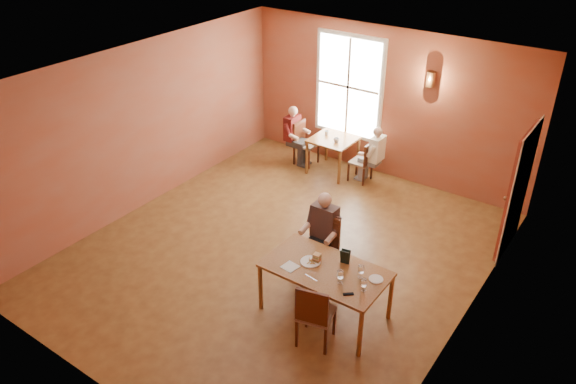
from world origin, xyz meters
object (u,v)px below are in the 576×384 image
Objects in this scene: chair_diner_maroon at (306,144)px; diner_maroon at (305,137)px; diner_main at (319,243)px; chair_diner_white at (361,161)px; diner_white at (363,155)px; chair_diner_main at (320,250)px; second_table at (333,155)px; chair_empty at (316,312)px; main_table at (325,291)px.

chair_diner_maroon is 0.77× the size of diner_maroon.
diner_main is 1.51× the size of chair_diner_white.
diner_main is at bearing -162.82° from diner_white.
chair_diner_maroon is (-2.31, 3.13, -0.04)m from chair_diner_main.
second_table is 0.74× the size of diner_white.
chair_diner_main is at bearing -162.67° from diner_white.
chair_diner_white is (-1.01, 3.13, -0.08)m from chair_diner_main.
diner_white is (0.68, 0.00, 0.20)m from second_table.
chair_diner_main is 1.03× the size of chair_empty.
chair_diner_main is 0.15m from diner_main.
diner_main is (0.00, -0.03, 0.14)m from chair_diner_main.
chair_diner_maroon is 0.15m from diner_maroon.
diner_maroon is (-1.36, 0.00, 0.03)m from diner_white.
chair_diner_maroon is at bearing 90.00° from diner_maroon.
main_table is at bearing -158.66° from diner_white.
chair_diner_main reaches higher than chair_diner_white.
diner_main is at bearing -62.34° from second_table.
chair_diner_main reaches higher than chair_empty.
chair_diner_main is at bearing 36.37° from chair_diner_maroon.
chair_diner_white is 1.30m from chair_diner_maroon.
chair_empty is 1.15× the size of second_table.
diner_maroon is (-0.68, 0.00, 0.23)m from second_table.
diner_white is 1.33m from chair_diner_maroon.
chair_diner_maroon is at bearing 126.58° from main_table.
diner_maroon is (-1.33, 0.00, 0.18)m from chair_diner_white.
diner_main reaches higher than diner_maroon.
chair_diner_main reaches higher than second_table.
main_table is 1.80× the size of chair_diner_maroon.
chair_diner_main is at bearing -162.17° from chair_diner_white.
diner_main reaches higher than chair_diner_white.
chair_diner_main is at bearing 36.73° from diner_maroon.
main_table is 1.95× the size of chair_diner_white.
chair_diner_main is 3.89m from chair_diner_maroon.
chair_diner_white is at bearing 90.00° from diner_white.
chair_empty reaches higher than second_table.
diner_maroon is at bearing 126.87° from main_table.
main_table is 0.84m from diner_main.
diner_white is 1.24× the size of chair_diner_maroon.
diner_maroon reaches higher than chair_diner_maroon.
second_table is (-2.16, 3.78, -0.02)m from main_table.
main_table is 4.07m from diner_white.
diner_main is 1.32× the size of chair_empty.
second_table is at bearing 104.43° from chair_empty.
diner_main reaches higher than main_table.
diner_white reaches higher than chair_diner_main.
diner_white reaches higher than main_table.
diner_white is at bearing -90.00° from chair_diner_white.
second_table is (-1.66, 3.13, -0.13)m from chair_diner_main.
main_table is 1.97× the size of second_table.
second_table is 0.99× the size of chair_diner_white.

